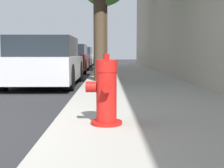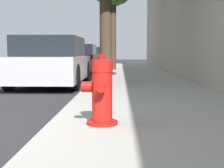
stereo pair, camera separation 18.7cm
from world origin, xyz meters
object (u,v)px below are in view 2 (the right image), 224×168
Objects in this scene: parked_car_near at (52,62)px; parked_car_far at (89,57)px; fire_hydrant at (102,93)px; parked_car_mid at (78,59)px.

parked_car_near reaches higher than parked_car_far.
parked_car_mid is (-1.81, 11.65, 0.15)m from fire_hydrant.
parked_car_near reaches higher than parked_car_mid.
parked_car_mid is at bearing 98.84° from fire_hydrant.
parked_car_near is 1.02× the size of parked_car_mid.
fire_hydrant is 18.10m from parked_car_far.
parked_car_near is at bearing -89.42° from parked_car_mid.
parked_car_near is (-1.75, 5.44, 0.17)m from fire_hydrant.
parked_car_far reaches higher than fire_hydrant.
parked_car_mid reaches higher than parked_car_far.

